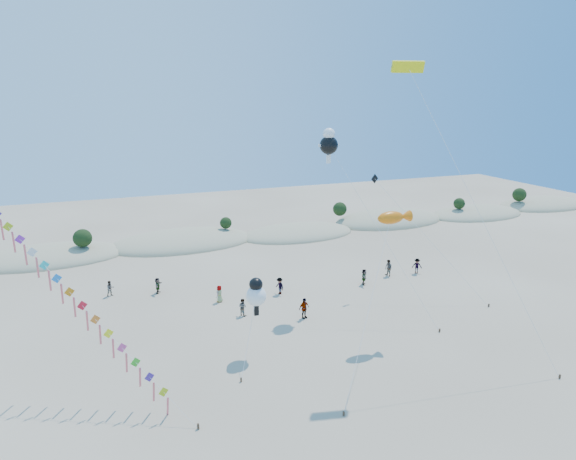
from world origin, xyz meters
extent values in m
ellipsoid|color=gray|center=(-16.00, 44.60, 0.00)|extent=(17.60, 9.68, 3.00)
ellipsoid|color=#1E3B15|center=(-16.00, 44.60, 0.83)|extent=(14.08, 6.34, 0.70)
ellipsoid|color=gray|center=(0.00, 45.30, 0.00)|extent=(19.00, 10.45, 3.40)
ellipsoid|color=#1E3B15|center=(0.00, 45.30, 0.94)|extent=(15.20, 6.84, 0.76)
ellipsoid|color=gray|center=(16.00, 43.90, 0.00)|extent=(16.40, 9.02, 2.80)
ellipsoid|color=#1E3B15|center=(16.00, 43.90, 0.77)|extent=(13.12, 5.90, 0.66)
ellipsoid|color=gray|center=(32.00, 45.70, 0.00)|extent=(18.00, 9.90, 3.80)
ellipsoid|color=#1E3B15|center=(32.00, 45.70, 1.04)|extent=(14.40, 6.48, 0.72)
ellipsoid|color=gray|center=(48.00, 44.50, 0.00)|extent=(16.80, 9.24, 3.00)
ellipsoid|color=#1E3B15|center=(48.00, 44.50, 0.83)|extent=(13.44, 6.05, 0.67)
ellipsoid|color=gray|center=(64.00, 45.90, 0.00)|extent=(17.60, 9.68, 3.20)
ellipsoid|color=#1E3B15|center=(64.00, 45.90, 0.88)|extent=(14.08, 6.34, 0.70)
sphere|color=black|center=(-12.00, 43.40, 2.48)|extent=(2.20, 2.20, 2.20)
sphere|color=black|center=(6.00, 45.40, 2.24)|extent=(1.60, 1.60, 1.60)
sphere|color=black|center=(24.00, 46.80, 2.44)|extent=(2.10, 2.10, 2.10)
sphere|color=black|center=(44.00, 44.10, 2.32)|extent=(1.80, 1.80, 1.80)
sphere|color=black|center=(58.00, 45.60, 2.52)|extent=(2.30, 2.30, 2.30)
cube|color=#3F2D1E|center=(-4.79, 7.34, 0.17)|extent=(0.12, 0.12, 0.35)
cylinder|color=silver|center=(-13.27, 16.20, 8.98)|extent=(17.00, 17.74, 17.98)
cube|color=#B3CB17|center=(-6.46, 9.09, 1.77)|extent=(1.25, 0.49, 1.32)
cube|color=#E4606C|center=(-6.28, 9.14, 0.67)|extent=(0.19, 0.45, 1.55)
cube|color=#472597|center=(-7.16, 9.81, 2.51)|extent=(1.25, 0.49, 1.32)
cube|color=#E4606C|center=(-6.98, 9.86, 1.41)|extent=(0.19, 0.45, 1.55)
cube|color=green|center=(-7.85, 10.54, 3.24)|extent=(1.25, 0.49, 1.32)
cube|color=#E4606C|center=(-7.67, 10.59, 2.14)|extent=(0.19, 0.45, 1.55)
cube|color=#DF468F|center=(-8.55, 11.27, 3.98)|extent=(1.25, 0.49, 1.32)
cube|color=#E4606C|center=(-8.37, 11.32, 2.88)|extent=(0.19, 0.45, 1.55)
cube|color=#FDFF1A|center=(-9.24, 11.99, 4.72)|extent=(1.25, 0.49, 1.32)
cube|color=#E4606C|center=(-9.06, 12.04, 3.62)|extent=(0.19, 0.45, 1.55)
cube|color=orange|center=(-9.94, 12.72, 5.45)|extent=(1.25, 0.49, 1.32)
cube|color=#E4606C|center=(-9.76, 12.77, 4.35)|extent=(0.19, 0.45, 1.55)
cube|color=red|center=(-10.63, 13.44, 6.19)|extent=(1.25, 0.49, 1.32)
cube|color=#E4606C|center=(-10.45, 13.49, 5.09)|extent=(0.19, 0.45, 1.55)
cube|color=orange|center=(-11.33, 14.17, 6.92)|extent=(1.25, 0.49, 1.32)
cube|color=#E4606C|center=(-11.15, 14.22, 5.82)|extent=(0.19, 0.45, 1.55)
cube|color=#1A7DDD|center=(-12.02, 14.89, 7.66)|extent=(1.25, 0.49, 1.32)
cube|color=#E4606C|center=(-11.84, 14.94, 6.56)|extent=(0.19, 0.45, 1.55)
cube|color=#19C1BC|center=(-12.72, 15.62, 8.39)|extent=(1.25, 0.49, 1.32)
cube|color=#E4606C|center=(-12.54, 15.67, 7.29)|extent=(0.19, 0.45, 1.55)
cube|color=silver|center=(-13.42, 16.35, 9.13)|extent=(1.25, 0.49, 1.32)
cube|color=#E4606C|center=(-13.24, 16.40, 8.03)|extent=(0.19, 0.45, 1.55)
cube|color=purple|center=(-14.11, 17.07, 9.87)|extent=(1.25, 0.49, 1.32)
cube|color=#E4606C|center=(-13.93, 17.12, 8.77)|extent=(0.19, 0.45, 1.55)
cube|color=#B3CB17|center=(-14.81, 17.80, 10.60)|extent=(1.25, 0.49, 1.32)
cube|color=#E4606C|center=(-14.63, 17.85, 9.50)|extent=(0.19, 0.45, 1.55)
cube|color=#E4606C|center=(-15.32, 18.57, 10.24)|extent=(0.19, 0.45, 1.55)
cube|color=#3F2D1E|center=(3.74, 5.45, 0.15)|extent=(0.10, 0.10, 0.30)
cylinder|color=silver|center=(7.86, 9.85, 4.85)|extent=(8.26, 8.84, 9.71)
ellipsoid|color=orange|center=(11.98, 14.25, 9.70)|extent=(2.29, 1.01, 1.01)
cone|color=orange|center=(13.26, 14.25, 9.70)|extent=(0.92, 0.92, 0.92)
cube|color=#3F2D1E|center=(-1.16, 11.16, 0.15)|extent=(0.10, 0.10, 0.30)
cylinder|color=silver|center=(-0.05, 12.92, 2.29)|extent=(2.25, 3.55, 4.60)
sphere|color=white|center=(1.06, 14.69, 4.58)|extent=(1.52, 1.52, 1.52)
sphere|color=black|center=(1.06, 14.69, 5.49)|extent=(1.01, 1.01, 1.01)
cube|color=black|center=(1.06, 14.69, 3.42)|extent=(0.35, 0.18, 0.80)
cube|color=#3F2D1E|center=(16.13, 12.41, 0.15)|extent=(0.10, 0.10, 0.30)
cylinder|color=silver|center=(13.24, 17.39, 7.31)|extent=(5.82, 9.98, 14.64)
sphere|color=black|center=(10.34, 22.36, 14.63)|extent=(1.65, 1.65, 1.65)
sphere|color=white|center=(10.34, 22.36, 15.61)|extent=(1.07, 1.07, 1.07)
cube|color=white|center=(10.34, 22.36, 13.40)|extent=(0.35, 0.18, 0.80)
cube|color=white|center=(9.64, 22.36, 14.63)|extent=(0.60, 0.15, 0.25)
cube|color=white|center=(11.04, 22.36, 14.63)|extent=(0.60, 0.15, 0.25)
cube|color=#3F2D1E|center=(19.57, 3.83, 0.15)|extent=(0.10, 0.10, 0.30)
cylinder|color=silver|center=(15.65, 8.33, 10.39)|extent=(7.88, 9.03, 20.80)
cube|color=yellow|center=(11.72, 12.83, 20.79)|extent=(2.34, 0.96, 0.82)
cube|color=black|center=(11.72, 12.85, 20.79)|extent=(2.26, 0.58, 0.19)
cube|color=#3F2D1E|center=(23.58, 14.94, 0.15)|extent=(0.10, 0.10, 0.30)
cylinder|color=silver|center=(19.77, 19.27, 5.55)|extent=(7.66, 8.67, 11.12)
cube|color=black|center=(15.95, 23.59, 11.10)|extent=(0.92, 0.27, 0.94)
imported|color=slate|center=(1.71, 21.20, 0.79)|extent=(0.93, 0.98, 1.59)
imported|color=slate|center=(0.45, 24.84, 0.81)|extent=(0.93, 0.93, 1.63)
imported|color=slate|center=(6.62, 18.78, 0.94)|extent=(1.18, 0.75, 1.88)
imported|color=slate|center=(6.42, 24.62, 0.85)|extent=(0.93, 1.23, 1.69)
imported|color=slate|center=(15.47, 23.96, 0.82)|extent=(1.17, 1.57, 1.65)
imported|color=slate|center=(19.12, 25.13, 0.91)|extent=(0.85, 1.00, 1.83)
imported|color=slate|center=(-9.23, 29.92, 0.78)|extent=(0.90, 0.79, 1.56)
imported|color=slate|center=(22.54, 24.80, 0.85)|extent=(1.26, 1.09, 1.70)
imported|color=slate|center=(-4.81, 29.07, 0.79)|extent=(0.99, 1.53, 1.58)
camera|label=1|loc=(-8.29, -17.01, 18.72)|focal=30.00mm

